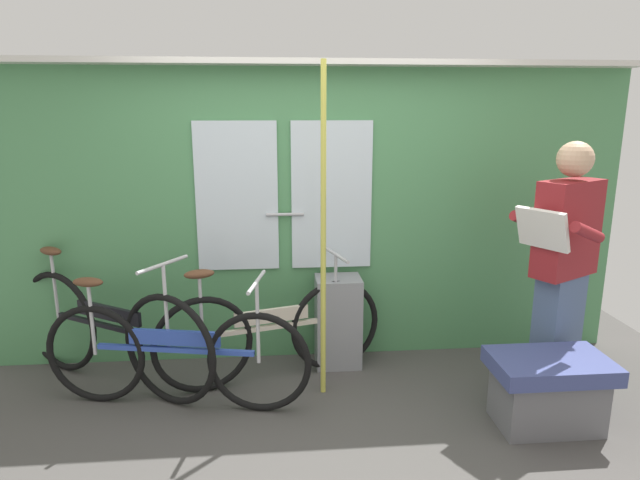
{
  "coord_description": "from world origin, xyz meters",
  "views": [
    {
      "loc": [
        -0.29,
        -2.94,
        1.91
      ],
      "look_at": [
        0.01,
        0.45,
        1.09
      ],
      "focal_mm": 30.75,
      "sensor_mm": 36.0,
      "label": 1
    }
  ],
  "objects_px": {
    "passenger_reading_newspaper": "(563,265)",
    "handrail_pole": "(323,237)",
    "bicycle_leaning_behind": "(271,332)",
    "bicycle_near_door": "(174,355)",
    "trash_bin_by_wall": "(338,321)",
    "bench_seat_corner": "(548,390)",
    "bicycle_by_pole": "(109,332)"
  },
  "relations": [
    {
      "from": "bicycle_near_door",
      "to": "handrail_pole",
      "type": "bearing_deg",
      "value": 17.27
    },
    {
      "from": "bicycle_leaning_behind",
      "to": "bicycle_by_pole",
      "type": "distance_m",
      "value": 1.12
    },
    {
      "from": "passenger_reading_newspaper",
      "to": "handrail_pole",
      "type": "distance_m",
      "value": 1.59
    },
    {
      "from": "bench_seat_corner",
      "to": "bicycle_leaning_behind",
      "type": "bearing_deg",
      "value": 156.48
    },
    {
      "from": "handrail_pole",
      "to": "bench_seat_corner",
      "type": "xyz_separation_m",
      "value": [
        1.33,
        -0.53,
        -0.86
      ]
    },
    {
      "from": "handrail_pole",
      "to": "passenger_reading_newspaper",
      "type": "bearing_deg",
      "value": -4.31
    },
    {
      "from": "bicycle_leaning_behind",
      "to": "bench_seat_corner",
      "type": "xyz_separation_m",
      "value": [
        1.68,
        -0.73,
        -0.13
      ]
    },
    {
      "from": "bicycle_near_door",
      "to": "passenger_reading_newspaper",
      "type": "distance_m",
      "value": 2.61
    },
    {
      "from": "bicycle_near_door",
      "to": "trash_bin_by_wall",
      "type": "bearing_deg",
      "value": 36.05
    },
    {
      "from": "bicycle_leaning_behind",
      "to": "passenger_reading_newspaper",
      "type": "height_order",
      "value": "passenger_reading_newspaper"
    },
    {
      "from": "bicycle_leaning_behind",
      "to": "bicycle_near_door",
      "type": "bearing_deg",
      "value": -169.81
    },
    {
      "from": "bicycle_near_door",
      "to": "bicycle_leaning_behind",
      "type": "height_order",
      "value": "bicycle_leaning_behind"
    },
    {
      "from": "passenger_reading_newspaper",
      "to": "trash_bin_by_wall",
      "type": "height_order",
      "value": "passenger_reading_newspaper"
    },
    {
      "from": "passenger_reading_newspaper",
      "to": "bench_seat_corner",
      "type": "distance_m",
      "value": 0.82
    },
    {
      "from": "bicycle_near_door",
      "to": "trash_bin_by_wall",
      "type": "xyz_separation_m",
      "value": [
        1.13,
        0.52,
        -0.02
      ]
    },
    {
      "from": "bicycle_by_pole",
      "to": "bench_seat_corner",
      "type": "relative_size",
      "value": 2.23
    },
    {
      "from": "bicycle_leaning_behind",
      "to": "handrail_pole",
      "type": "height_order",
      "value": "handrail_pole"
    },
    {
      "from": "passenger_reading_newspaper",
      "to": "handrail_pole",
      "type": "relative_size",
      "value": 0.78
    },
    {
      "from": "bicycle_leaning_behind",
      "to": "handrail_pole",
      "type": "distance_m",
      "value": 0.84
    },
    {
      "from": "bicycle_by_pole",
      "to": "passenger_reading_newspaper",
      "type": "xyz_separation_m",
      "value": [
        3.05,
        -0.34,
        0.5
      ]
    },
    {
      "from": "trash_bin_by_wall",
      "to": "bicycle_near_door",
      "type": "bearing_deg",
      "value": -155.21
    },
    {
      "from": "passenger_reading_newspaper",
      "to": "bicycle_near_door",
      "type": "bearing_deg",
      "value": -29.62
    },
    {
      "from": "bicycle_leaning_behind",
      "to": "bench_seat_corner",
      "type": "relative_size",
      "value": 2.31
    },
    {
      "from": "trash_bin_by_wall",
      "to": "handrail_pole",
      "type": "height_order",
      "value": "handrail_pole"
    },
    {
      "from": "trash_bin_by_wall",
      "to": "bicycle_leaning_behind",
      "type": "bearing_deg",
      "value": -156.66
    },
    {
      "from": "bicycle_by_pole",
      "to": "bench_seat_corner",
      "type": "bearing_deg",
      "value": 17.05
    },
    {
      "from": "trash_bin_by_wall",
      "to": "bicycle_by_pole",
      "type": "bearing_deg",
      "value": -173.23
    },
    {
      "from": "handrail_pole",
      "to": "bench_seat_corner",
      "type": "height_order",
      "value": "handrail_pole"
    },
    {
      "from": "bicycle_near_door",
      "to": "bicycle_leaning_behind",
      "type": "distance_m",
      "value": 0.69
    },
    {
      "from": "passenger_reading_newspaper",
      "to": "bicycle_leaning_behind",
      "type": "bearing_deg",
      "value": -38.64
    },
    {
      "from": "bicycle_by_pole",
      "to": "trash_bin_by_wall",
      "type": "relative_size",
      "value": 2.27
    },
    {
      "from": "bicycle_by_pole",
      "to": "bench_seat_corner",
      "type": "distance_m",
      "value": 2.9
    }
  ]
}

